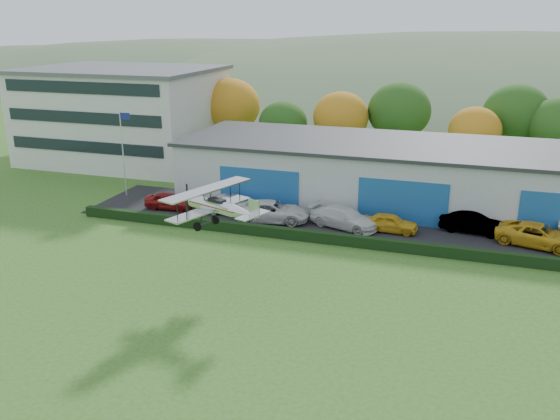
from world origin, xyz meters
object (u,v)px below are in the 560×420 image
(office_block, at_px, (124,114))
(flagpole, at_px, (123,145))
(car_2, at_px, (272,211))
(car_4, at_px, (390,223))
(car_5, at_px, (474,222))
(car_3, at_px, (344,218))
(biplane, at_px, (218,205))
(car_0, at_px, (169,201))
(car_1, at_px, (232,205))
(car_6, at_px, (538,235))
(hangar, at_px, (411,174))

(office_block, relative_size, flagpole, 2.57)
(car_2, bearing_deg, car_4, -97.66)
(office_block, bearing_deg, car_5, -19.13)
(car_3, bearing_deg, biplane, 175.56)
(car_0, height_order, car_1, car_1)
(car_2, xyz_separation_m, biplane, (0.80, -12.14, 4.28))
(office_block, xyz_separation_m, car_2, (23.05, -15.59, -4.33))
(office_block, xyz_separation_m, car_0, (13.65, -15.27, -4.45))
(office_block, distance_m, car_3, 32.93)
(car_0, bearing_deg, office_block, 38.77)
(car_1, distance_m, car_4, 13.14)
(car_3, bearing_deg, car_0, 107.64)
(office_block, relative_size, car_6, 3.57)
(car_2, bearing_deg, office_block, 44.98)
(car_5, bearing_deg, flagpole, 97.43)
(car_0, distance_m, biplane, 16.68)
(car_2, bearing_deg, car_5, -92.64)
(car_3, height_order, car_6, car_3)
(car_5, height_order, biplane, biplane)
(hangar, distance_m, car_6, 12.67)
(car_0, bearing_deg, car_3, -92.82)
(office_block, bearing_deg, hangar, -12.01)
(car_3, bearing_deg, flagpole, 101.33)
(car_3, bearing_deg, car_5, -61.43)
(office_block, xyz_separation_m, flagpole, (8.12, -13.00, -0.43))
(car_2, height_order, car_5, car_2)
(car_6, xyz_separation_m, biplane, (-19.03, -12.98, 4.30))
(office_block, bearing_deg, flagpole, -58.03)
(hangar, height_order, office_block, office_block)
(hangar, bearing_deg, car_6, -38.04)
(car_5, relative_size, biplane, 0.75)
(car_4, xyz_separation_m, biplane, (-8.56, -12.68, 4.40))
(car_1, distance_m, car_3, 9.61)
(car_0, xyz_separation_m, car_2, (9.39, -0.31, 0.12))
(car_0, bearing_deg, car_2, -94.92)
(car_0, bearing_deg, car_5, -88.56)
(car_0, height_order, car_6, car_6)
(car_5, bearing_deg, car_3, 109.19)
(hangar, bearing_deg, car_3, -116.71)
(flagpole, distance_m, car_2, 15.65)
(car_0, height_order, car_3, car_3)
(flagpole, bearing_deg, car_2, -9.83)
(car_5, distance_m, car_6, 4.65)
(hangar, relative_size, car_4, 9.80)
(car_6, bearing_deg, car_0, 106.55)
(car_6, distance_m, biplane, 23.43)
(car_1, bearing_deg, car_0, 89.57)
(car_3, distance_m, car_4, 3.54)
(biplane, bearing_deg, flagpole, 156.61)
(office_block, height_order, biplane, office_block)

